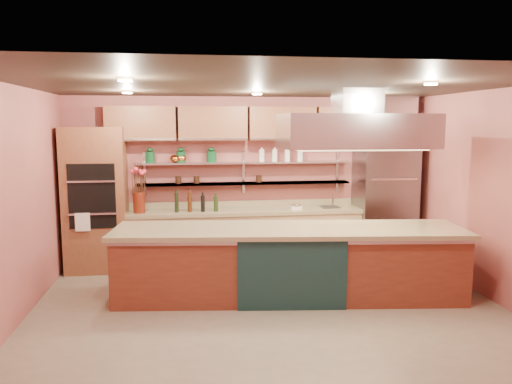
{
  "coord_description": "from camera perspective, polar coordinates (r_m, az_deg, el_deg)",
  "views": [
    {
      "loc": [
        -1.02,
        -5.94,
        2.34
      ],
      "look_at": [
        -0.04,
        1.0,
        1.39
      ],
      "focal_mm": 35.0,
      "sensor_mm": 36.0,
      "label": 1
    }
  ],
  "objects": [
    {
      "name": "wall_back",
      "position": [
        8.55,
        -1.13,
        1.43
      ],
      "size": [
        6.0,
        0.04,
        2.8
      ],
      "primitive_type": "cube",
      "color": "#A7544F",
      "rests_on": "floor"
    },
    {
      "name": "range_hood",
      "position": [
        6.83,
        11.36,
        6.84
      ],
      "size": [
        2.0,
        1.0,
        0.45
      ],
      "primitive_type": "cube",
      "color": "silver",
      "rests_on": "ceiling"
    },
    {
      "name": "wall_front",
      "position": [
        3.71,
        8.3,
        -7.02
      ],
      "size": [
        6.0,
        0.04,
        2.8
      ],
      "primitive_type": "cube",
      "color": "#A7544F",
      "rests_on": "floor"
    },
    {
      "name": "copper_kettle",
      "position": [
        8.33,
        -9.25,
        3.78
      ],
      "size": [
        0.2,
        0.2,
        0.13
      ],
      "primitive_type": "ellipsoid",
      "rotation": [
        0.0,
        0.0,
        -0.28
      ],
      "color": "#B8652A",
      "rests_on": "wall_shelf_upper"
    },
    {
      "name": "flower_vase",
      "position": [
        8.22,
        -13.22,
        -1.17
      ],
      "size": [
        0.21,
        0.21,
        0.33
      ],
      "primitive_type": "cylinder",
      "rotation": [
        0.0,
        0.0,
        0.11
      ],
      "color": "#5D1A0D",
      "rests_on": "back_counter"
    },
    {
      "name": "oil_bottle_cluster",
      "position": [
        8.19,
        -6.84,
        -1.36
      ],
      "size": [
        0.77,
        0.51,
        0.24
      ],
      "primitive_type": "cube",
      "rotation": [
        0.0,
        0.0,
        0.43
      ],
      "color": "black",
      "rests_on": "back_counter"
    },
    {
      "name": "back_counter",
      "position": [
        8.41,
        -1.2,
        -5.14
      ],
      "size": [
        3.84,
        0.64,
        0.93
      ],
      "primitive_type": "cube",
      "color": "tan",
      "rests_on": "floor"
    },
    {
      "name": "kitchen_scale",
      "position": [
        8.4,
        4.61,
        -1.6
      ],
      "size": [
        0.18,
        0.13,
        0.1
      ],
      "primitive_type": "cube",
      "rotation": [
        0.0,
        0.0,
        -0.02
      ],
      "color": "white",
      "rests_on": "back_counter"
    },
    {
      "name": "oven_stack",
      "position": [
        8.33,
        -17.82,
        -0.84
      ],
      "size": [
        0.95,
        0.64,
        2.3
      ],
      "primitive_type": "cube",
      "color": "brown",
      "rests_on": "floor"
    },
    {
      "name": "island",
      "position": [
        6.84,
        3.77,
        -8.04
      ],
      "size": [
        4.69,
        1.52,
        0.96
      ],
      "primitive_type": "cube",
      "rotation": [
        0.0,
        0.0,
        -0.12
      ],
      "color": "brown",
      "rests_on": "floor"
    },
    {
      "name": "wall_right",
      "position": [
        7.23,
        25.83,
        -0.5
      ],
      "size": [
        0.04,
        5.0,
        2.8
      ],
      "primitive_type": "cube",
      "color": "#A7544F",
      "rests_on": "floor"
    },
    {
      "name": "ceiling",
      "position": [
        6.04,
        1.76,
        12.11
      ],
      "size": [
        6.0,
        5.0,
        0.02
      ],
      "primitive_type": "cube",
      "color": "black",
      "rests_on": "wall_back"
    },
    {
      "name": "bar_faucet",
      "position": [
        8.66,
        8.76,
        -1.02
      ],
      "size": [
        0.04,
        0.04,
        0.21
      ],
      "primitive_type": "cylinder",
      "rotation": [
        0.0,
        0.0,
        -0.3
      ],
      "color": "white",
      "rests_on": "back_counter"
    },
    {
      "name": "refrigerator",
      "position": [
        8.85,
        14.46,
        -0.88
      ],
      "size": [
        0.95,
        0.72,
        2.1
      ],
      "primitive_type": "cube",
      "color": "slate",
      "rests_on": "floor"
    },
    {
      "name": "wall_left",
      "position": [
        6.33,
        -26.15,
        -1.6
      ],
      "size": [
        0.04,
        5.0,
        2.8
      ],
      "primitive_type": "cube",
      "color": "#A7544F",
      "rests_on": "floor"
    },
    {
      "name": "wall_shelf_lower",
      "position": [
        8.42,
        -1.36,
        0.99
      ],
      "size": [
        3.6,
        0.26,
        0.03
      ],
      "primitive_type": "cube",
      "color": "silver",
      "rests_on": "wall_back"
    },
    {
      "name": "upper_cabinets",
      "position": [
        8.32,
        -0.99,
        7.81
      ],
      "size": [
        4.6,
        0.36,
        0.55
      ],
      "primitive_type": "cube",
      "color": "brown",
      "rests_on": "wall_back"
    },
    {
      "name": "floor",
      "position": [
        6.47,
        1.66,
        -13.56
      ],
      "size": [
        6.0,
        5.0,
        0.02
      ],
      "primitive_type": "cube",
      "color": "gray",
      "rests_on": "ground"
    },
    {
      "name": "ceiling_downlights",
      "position": [
        6.24,
        1.44,
        11.7
      ],
      "size": [
        4.0,
        2.8,
        0.02
      ],
      "primitive_type": "cube",
      "color": "#FFE5A5",
      "rests_on": "ceiling"
    },
    {
      "name": "green_canister",
      "position": [
        8.34,
        -5.04,
        4.03
      ],
      "size": [
        0.16,
        0.16,
        0.18
      ],
      "primitive_type": "cylinder",
      "rotation": [
        0.0,
        0.0,
        -0.08
      ],
      "color": "#0E4321",
      "rests_on": "wall_shelf_upper"
    },
    {
      "name": "wall_shelf_upper",
      "position": [
        8.39,
        -1.36,
        3.37
      ],
      "size": [
        3.6,
        0.26,
        0.03
      ],
      "primitive_type": "cube",
      "color": "silver",
      "rests_on": "wall_back"
    }
  ]
}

